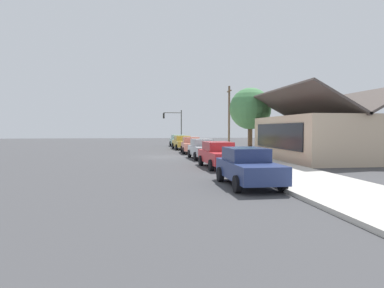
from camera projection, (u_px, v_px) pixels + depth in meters
ground_plane at (165, 157)px, 28.62m from camera, size 120.00×120.00×0.00m
sidewalk_curb at (229, 155)px, 29.39m from camera, size 60.00×4.20×0.16m
car_seafoam at (178, 140)px, 45.95m from camera, size 4.93×2.19×1.59m
car_mustard at (183, 142)px, 39.51m from camera, size 4.78×2.29×1.59m
car_coral at (191, 145)px, 33.08m from camera, size 4.67×2.09×1.59m
car_silver at (203, 149)px, 26.77m from camera, size 4.41×2.09×1.59m
car_cherry at (219, 155)px, 20.66m from camera, size 4.72×2.12×1.59m
car_navy at (248, 167)px, 14.05m from camera, size 4.41×2.05×1.59m
storefront_building at (322, 136)px, 25.97m from camera, size 11.30×7.66×5.46m
shade_tree at (250, 109)px, 32.37m from camera, size 4.03×4.03×6.39m
traffic_light_main at (174, 122)px, 49.30m from camera, size 0.37×2.79×5.20m
utility_pole_wooden at (229, 116)px, 39.66m from camera, size 1.80×0.24×7.50m
fire_hydrant_red at (205, 148)px, 33.05m from camera, size 0.22×0.22×0.71m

